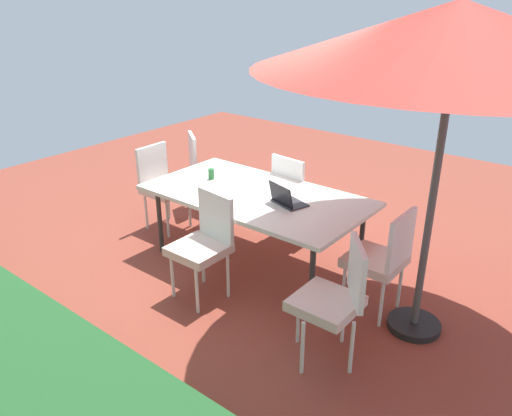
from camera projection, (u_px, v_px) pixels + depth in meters
The scene contains 11 objects.
ground_plane at pixel (256, 263), 5.31m from camera, with size 10.00×10.00×0.02m, color brown.
dining_table at pixel (256, 198), 5.02m from camera, with size 2.22×1.18×0.77m.
patio_umbrella at pixel (457, 37), 3.35m from camera, with size 2.76×2.76×2.58m.
chair_southeast at pixel (205, 167), 6.42m from camera, with size 0.58×0.58×0.98m.
chair_north at pixel (204, 241), 4.54m from camera, with size 0.47×0.48×0.98m.
chair_south at pixel (296, 192), 5.63m from camera, with size 0.47×0.48×0.98m.
chair_east at pixel (162, 183), 5.89m from camera, with size 0.47×0.46×0.98m.
chair_west at pixel (382, 256), 4.28m from camera, with size 0.46×0.46×0.98m.
chair_northwest at pixel (335, 296), 3.73m from camera, with size 0.58×0.58×0.98m.
laptop at pixel (287, 200), 4.73m from camera, with size 0.38×0.33×0.21m.
cup at pixel (211, 174), 5.36m from camera, with size 0.06×0.06×0.11m, color #286B33.
Camera 1 is at (-2.89, 3.63, 2.64)m, focal length 35.59 mm.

